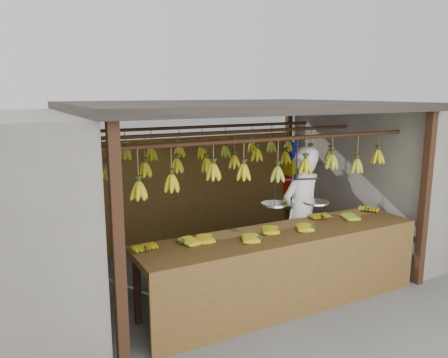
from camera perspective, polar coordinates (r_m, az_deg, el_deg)
ground at (r=6.41m, az=1.28°, el=-11.94°), size 80.00×80.00×0.00m
stall at (r=6.21m, az=-0.12°, el=6.13°), size 4.30×3.30×2.40m
neighbor_right at (r=8.38m, az=23.35°, el=0.89°), size 3.00×3.00×2.30m
counter at (r=5.21m, az=8.39°, el=-9.24°), size 3.56×0.81×0.96m
hanging_bananas at (r=5.97m, az=1.38°, el=2.50°), size 3.56×2.22×0.39m
balance_scale at (r=5.38m, az=9.31°, el=-2.77°), size 0.81×0.47×0.81m
vendor at (r=6.00m, az=10.01°, el=-4.47°), size 0.75×0.58×1.83m
bag_bundles at (r=8.23m, az=8.56°, el=0.40°), size 0.08×0.26×1.29m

